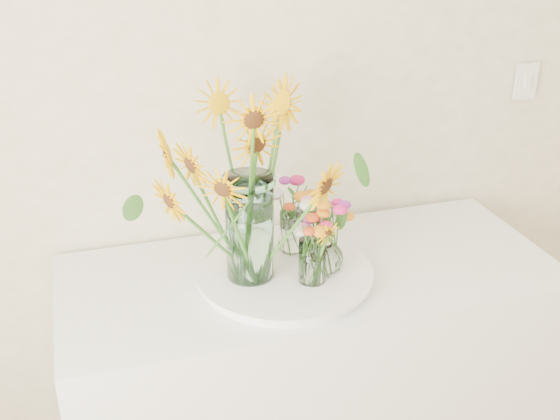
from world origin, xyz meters
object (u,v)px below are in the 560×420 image
(tray, at_px, (285,276))
(mason_jar, at_px, (250,228))
(small_vase_c, at_px, (292,231))
(small_vase_a, at_px, (312,262))
(small_vase_b, at_px, (326,248))
(counter, at_px, (308,395))

(tray, relative_size, mason_jar, 1.56)
(tray, height_order, mason_jar, mason_jar)
(mason_jar, relative_size, small_vase_c, 2.36)
(tray, distance_m, small_vase_c, 0.15)
(small_vase_a, bearing_deg, small_vase_b, 39.90)
(counter, height_order, small_vase_a, small_vase_a)
(mason_jar, height_order, small_vase_c, mason_jar)
(small_vase_a, bearing_deg, counter, 72.46)
(mason_jar, xyz_separation_m, small_vase_b, (0.20, -0.03, -0.08))
(mason_jar, relative_size, small_vase_b, 2.12)
(tray, relative_size, small_vase_c, 3.68)
(counter, bearing_deg, mason_jar, -170.43)
(tray, relative_size, small_vase_a, 3.69)
(tray, bearing_deg, small_vase_c, 62.60)
(tray, relative_size, small_vase_b, 3.31)
(mason_jar, relative_size, small_vase_a, 2.36)
(small_vase_c, bearing_deg, mason_jar, -144.89)
(tray, height_order, small_vase_b, small_vase_b)
(tray, height_order, small_vase_c, small_vase_c)
(tray, bearing_deg, mason_jar, 177.10)
(tray, xyz_separation_m, small_vase_c, (0.06, 0.11, 0.08))
(tray, distance_m, small_vase_b, 0.14)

